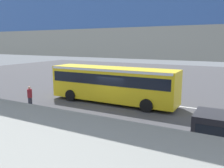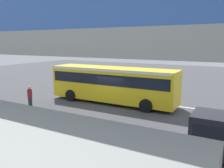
# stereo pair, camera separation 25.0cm
# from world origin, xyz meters

# --- Properties ---
(ground) EXTENTS (80.00, 80.00, 0.00)m
(ground) POSITION_xyz_m (0.00, 0.00, 0.00)
(ground) COLOR #424247
(city_bus) EXTENTS (11.54, 2.85, 3.15)m
(city_bus) POSITION_xyz_m (0.48, -0.58, 1.88)
(city_bus) COLOR yellow
(city_bus) RESTS_ON ground
(pedestrian) EXTENTS (0.38, 0.38, 1.79)m
(pedestrian) POSITION_xyz_m (5.68, 4.07, 0.89)
(pedestrian) COLOR #2D2D38
(pedestrian) RESTS_ON ground
(traffic_sign) EXTENTS (0.08, 0.60, 2.80)m
(traffic_sign) POSITION_xyz_m (3.82, -4.54, 1.89)
(traffic_sign) COLOR slate
(traffic_sign) RESTS_ON ground
(lane_dash_leftmost) EXTENTS (2.00, 0.20, 0.01)m
(lane_dash_leftmost) POSITION_xyz_m (-6.00, -2.22, 0.00)
(lane_dash_leftmost) COLOR silver
(lane_dash_leftmost) RESTS_ON ground
(lane_dash_left) EXTENTS (2.00, 0.20, 0.01)m
(lane_dash_left) POSITION_xyz_m (-2.00, -2.22, 0.00)
(lane_dash_left) COLOR silver
(lane_dash_left) RESTS_ON ground
(lane_dash_centre) EXTENTS (2.00, 0.20, 0.01)m
(lane_dash_centre) POSITION_xyz_m (2.00, -2.22, 0.00)
(lane_dash_centre) COLOR silver
(lane_dash_centre) RESTS_ON ground
(lane_dash_right) EXTENTS (2.00, 0.20, 0.01)m
(lane_dash_right) POSITION_xyz_m (6.00, -2.22, 0.00)
(lane_dash_right) COLOR silver
(lane_dash_right) RESTS_ON ground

